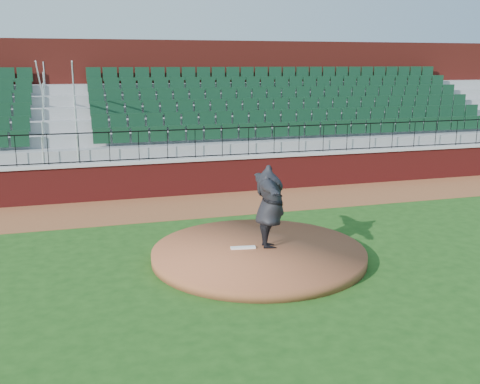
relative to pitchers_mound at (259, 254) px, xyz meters
name	(u,v)px	position (x,y,z in m)	size (l,w,h in m)	color
ground	(258,259)	(-0.02, 0.00, -0.12)	(90.00, 90.00, 0.00)	#1A4413
warning_track	(206,204)	(-0.02, 5.40, -0.12)	(34.00, 3.20, 0.01)	brown
field_wall	(196,177)	(-0.02, 7.00, 0.47)	(34.00, 0.35, 1.20)	maroon
wall_cap	(196,159)	(-0.02, 7.00, 1.12)	(34.00, 0.45, 0.10)	#B7B7B7
wall_railing	(195,144)	(-0.02, 7.00, 1.67)	(34.00, 0.05, 1.00)	black
seating_stands	(181,122)	(-0.02, 9.73, 2.18)	(34.00, 5.10, 4.60)	gray
concourse_wall	(169,105)	(-0.02, 12.53, 2.62)	(34.00, 0.50, 5.50)	maroon
pitchers_mound	(259,254)	(0.00, 0.00, 0.00)	(5.06, 5.06, 0.25)	brown
pitching_rubber	(243,248)	(-0.35, 0.14, 0.14)	(0.59, 0.15, 0.04)	white
pitcher	(270,207)	(0.29, 0.07, 1.12)	(2.46, 0.67, 2.00)	black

